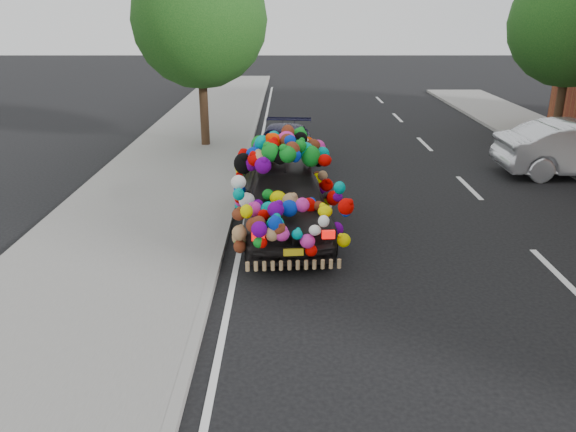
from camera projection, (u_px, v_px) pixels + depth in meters
name	position (u px, v px, depth m)	size (l,w,h in m)	color
ground	(350.00, 273.00, 9.76)	(100.00, 100.00, 0.00)	black
sidewalk	(102.00, 270.00, 9.73)	(4.00, 60.00, 0.12)	gray
kerb	(215.00, 270.00, 9.73)	(0.15, 60.00, 0.13)	gray
lane_markings	(556.00, 273.00, 9.76)	(6.00, 50.00, 0.01)	silver
tree_near_sidewalk	(199.00, 20.00, 17.28)	(4.20, 4.20, 6.13)	#332114
tree_far_b	(573.00, 24.00, 17.80)	(4.00, 4.00, 5.90)	#332114
plush_art_car	(285.00, 181.00, 11.25)	(2.41, 4.63, 2.11)	black
navy_sedan	(283.00, 149.00, 15.93)	(1.66, 4.08, 1.18)	black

